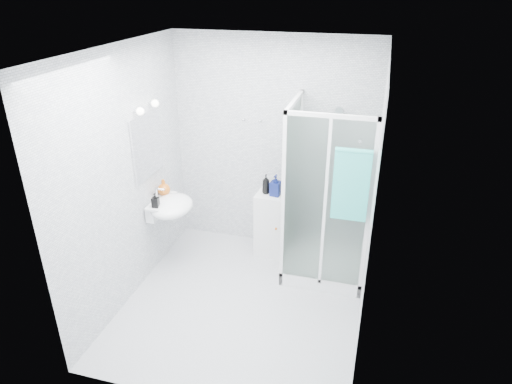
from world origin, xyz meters
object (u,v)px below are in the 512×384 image
(hand_towel, at_px, (351,184))
(soap_dispenser_orange, at_px, (164,187))
(shampoo_bottle_a, at_px, (266,184))
(wall_basin, at_px, (170,206))
(shower_enclosure, at_px, (318,239))
(shampoo_bottle_b, at_px, (276,185))
(soap_dispenser_black, at_px, (155,200))
(storage_cabinet, at_px, (271,224))

(hand_towel, height_order, soap_dispenser_orange, hand_towel)
(shampoo_bottle_a, bearing_deg, wall_basin, -148.71)
(shower_enclosure, xyz_separation_m, shampoo_bottle_b, (-0.57, 0.25, 0.49))
(soap_dispenser_orange, bearing_deg, soap_dispenser_black, -80.93)
(wall_basin, bearing_deg, soap_dispenser_black, -113.33)
(soap_dispenser_orange, bearing_deg, shower_enclosure, 5.75)
(hand_towel, bearing_deg, shampoo_bottle_a, 146.16)
(wall_basin, xyz_separation_m, hand_towel, (1.97, -0.09, 0.55))
(shower_enclosure, height_order, storage_cabinet, shower_enclosure)
(shower_enclosure, bearing_deg, shampoo_bottle_b, 156.12)
(wall_basin, xyz_separation_m, storage_cabinet, (1.03, 0.59, -0.39))
(shampoo_bottle_b, height_order, soap_dispenser_black, shampoo_bottle_b)
(soap_dispenser_orange, bearing_deg, shampoo_bottle_a, 22.45)
(soap_dispenser_black, bearing_deg, soap_dispenser_orange, 99.07)
(storage_cabinet, bearing_deg, wall_basin, -146.55)
(shampoo_bottle_a, bearing_deg, soap_dispenser_black, -143.87)
(shampoo_bottle_b, bearing_deg, wall_basin, -152.52)
(wall_basin, height_order, storage_cabinet, wall_basin)
(wall_basin, relative_size, hand_towel, 0.76)
(wall_basin, bearing_deg, shampoo_bottle_a, 31.29)
(shampoo_bottle_b, relative_size, soap_dispenser_orange, 1.37)
(wall_basin, distance_m, shampoo_bottle_a, 1.14)
(storage_cabinet, xyz_separation_m, shampoo_bottle_a, (-0.06, -0.00, 0.52))
(wall_basin, distance_m, soap_dispenser_black, 0.24)
(shower_enclosure, height_order, soap_dispenser_black, shower_enclosure)
(hand_towel, xyz_separation_m, shampoo_bottle_b, (-0.88, 0.65, -0.41))
(soap_dispenser_orange, bearing_deg, hand_towel, -6.04)
(soap_dispenser_black, bearing_deg, hand_towel, 2.46)
(shower_enclosure, bearing_deg, soap_dispenser_orange, -174.25)
(soap_dispenser_black, bearing_deg, storage_cabinet, 34.67)
(shampoo_bottle_a, distance_m, shampoo_bottle_b, 0.12)
(shower_enclosure, relative_size, soap_dispenser_orange, 10.70)
(hand_towel, bearing_deg, wall_basin, 177.53)
(shampoo_bottle_a, distance_m, soap_dispenser_black, 1.29)
(storage_cabinet, height_order, hand_towel, hand_towel)
(shower_enclosure, relative_size, shampoo_bottle_a, 8.38)
(wall_basin, distance_m, soap_dispenser_orange, 0.24)
(soap_dispenser_black, bearing_deg, shampoo_bottle_a, 36.13)
(hand_towel, height_order, shampoo_bottle_a, hand_towel)
(shower_enclosure, xyz_separation_m, hand_towel, (0.32, -0.40, 0.90))
(shower_enclosure, bearing_deg, soap_dispenser_black, -164.21)
(shower_enclosure, xyz_separation_m, shampoo_bottle_a, (-0.69, 0.27, 0.48))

